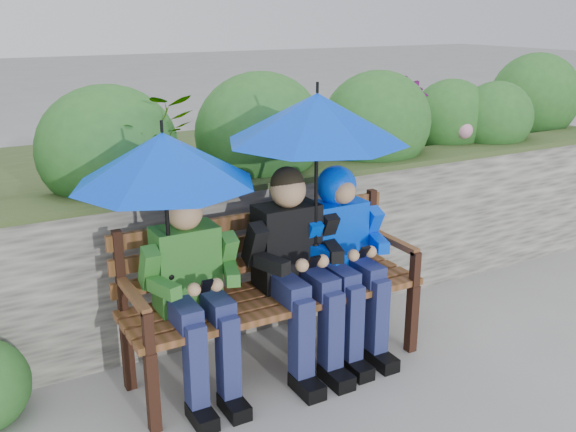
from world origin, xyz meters
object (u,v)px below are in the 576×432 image
park_bench (270,281)px  boy_middle (296,261)px  umbrella_left (164,159)px  boy_right (344,246)px  boy_left (194,285)px  umbrella_right (317,118)px

park_bench → boy_middle: (0.12, -0.09, 0.14)m
umbrella_left → boy_middle: bearing=-1.7°
park_bench → boy_right: 0.51m
park_bench → boy_right: size_ratio=1.52×
boy_middle → boy_right: 0.35m
boy_left → umbrella_left: (-0.12, 0.02, 0.71)m
boy_middle → umbrella_left: umbrella_left is taller
umbrella_left → boy_right: bearing=-0.3°
boy_left → boy_middle: bearing=-0.4°
boy_middle → umbrella_right: umbrella_right is taller
boy_left → umbrella_right: bearing=-0.0°
boy_middle → boy_right: (0.35, 0.02, 0.03)m
park_bench → umbrella_right: size_ratio=1.73×
boy_right → umbrella_left: (-1.11, 0.01, 0.66)m
boy_left → boy_right: boy_right is taller
boy_left → boy_right: (0.99, 0.01, 0.05)m
umbrella_left → umbrella_right: umbrella_right is taller
boy_left → umbrella_right: umbrella_right is taller
boy_right → park_bench: bearing=170.8°
boy_right → umbrella_right: bearing=-176.6°
boy_right → umbrella_left: bearing=179.7°
park_bench → boy_left: boy_left is taller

